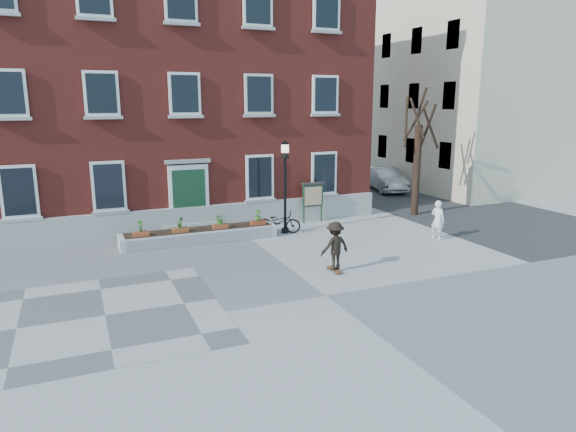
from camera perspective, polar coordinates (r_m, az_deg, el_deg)
name	(u,v)px	position (r m, az deg, el deg)	size (l,w,h in m)	color
ground	(326,296)	(15.11, 4.20, -8.83)	(100.00, 100.00, 0.00)	#949496
checker_patch	(105,315)	(14.59, -19.65, -10.36)	(6.00, 6.00, 0.01)	#545456
bicycle	(279,222)	(21.85, -1.03, -0.66)	(0.64, 1.84, 0.97)	black
parked_car	(386,179)	(32.74, 10.81, 4.03)	(1.52, 4.36, 1.44)	#ADAFB1
bystander	(438,220)	(21.68, 16.30, -0.41)	(0.59, 0.39, 1.61)	white
brick_building	(163,85)	(26.84, -13.72, 14.00)	(18.40, 10.85, 12.60)	maroon
planter_assembly	(200,234)	(20.83, -9.75, -2.02)	(6.20, 1.12, 1.15)	silver
bare_tree	(417,158)	(25.82, 14.17, 6.23)	(1.83, 1.83, 6.16)	#311F16
side_street	(423,80)	(40.51, 14.75, 14.42)	(15.20, 36.00, 14.50)	#353538
lamp_post	(285,174)	(21.50, -0.33, 4.70)	(0.40, 0.40, 3.93)	black
notice_board	(313,195)	(23.65, 2.77, 2.29)	(1.10, 0.16, 1.87)	#183020
skateboarder	(335,246)	(16.92, 5.23, -3.33)	(1.11, 0.78, 1.69)	brown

